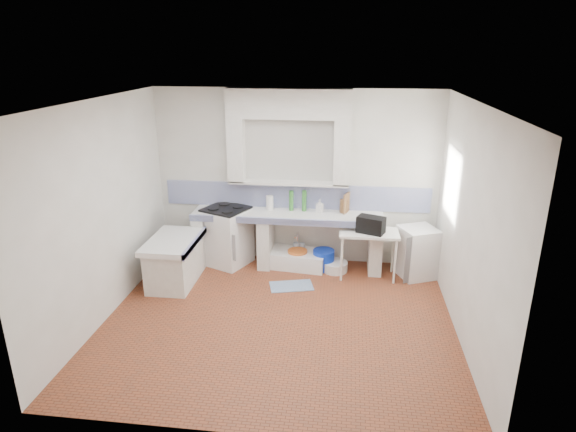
# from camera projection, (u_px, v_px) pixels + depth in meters

# --- Properties ---
(floor) EXTENTS (4.50, 4.50, 0.00)m
(floor) POSITION_uv_depth(u_px,v_px,m) (279.00, 320.00, 6.36)
(floor) COLOR brown
(floor) RESTS_ON ground
(ceiling) EXTENTS (4.50, 4.50, 0.00)m
(ceiling) POSITION_uv_depth(u_px,v_px,m) (277.00, 102.00, 5.44)
(ceiling) COLOR silver
(ceiling) RESTS_ON ground
(wall_back) EXTENTS (4.50, 0.00, 4.50)m
(wall_back) POSITION_uv_depth(u_px,v_px,m) (296.00, 178.00, 7.77)
(wall_back) COLOR silver
(wall_back) RESTS_ON ground
(wall_front) EXTENTS (4.50, 0.00, 4.50)m
(wall_front) POSITION_uv_depth(u_px,v_px,m) (243.00, 300.00, 4.03)
(wall_front) COLOR silver
(wall_front) RESTS_ON ground
(wall_left) EXTENTS (0.00, 4.50, 4.50)m
(wall_left) POSITION_uv_depth(u_px,v_px,m) (102.00, 212.00, 6.16)
(wall_left) COLOR silver
(wall_left) RESTS_ON ground
(wall_right) EXTENTS (0.00, 4.50, 4.50)m
(wall_right) POSITION_uv_depth(u_px,v_px,m) (470.00, 228.00, 5.64)
(wall_right) COLOR silver
(wall_right) RESTS_ON ground
(alcove_mass) EXTENTS (1.90, 0.25, 0.45)m
(alcove_mass) POSITION_uv_depth(u_px,v_px,m) (289.00, 104.00, 7.28)
(alcove_mass) COLOR silver
(alcove_mass) RESTS_ON ground
(window_frame) EXTENTS (0.35, 0.86, 1.06)m
(window_frame) POSITION_uv_depth(u_px,v_px,m) (465.00, 184.00, 6.68)
(window_frame) COLOR #3A1F12
(window_frame) RESTS_ON ground
(lace_valance) EXTENTS (0.01, 0.84, 0.24)m
(lace_valance) POSITION_uv_depth(u_px,v_px,m) (457.00, 157.00, 6.57)
(lace_valance) COLOR white
(lace_valance) RESTS_ON ground
(counter_slab) EXTENTS (3.00, 0.60, 0.08)m
(counter_slab) POSITION_uv_depth(u_px,v_px,m) (287.00, 216.00, 7.68)
(counter_slab) COLOR white
(counter_slab) RESTS_ON ground
(counter_lip) EXTENTS (3.00, 0.04, 0.10)m
(counter_lip) POSITION_uv_depth(u_px,v_px,m) (285.00, 222.00, 7.42)
(counter_lip) COLOR navy
(counter_lip) RESTS_ON ground
(counter_pier_left) EXTENTS (0.20, 0.55, 0.82)m
(counter_pier_left) POSITION_uv_depth(u_px,v_px,m) (203.00, 238.00, 7.99)
(counter_pier_left) COLOR silver
(counter_pier_left) RESTS_ON ground
(counter_pier_mid) EXTENTS (0.20, 0.55, 0.82)m
(counter_pier_mid) POSITION_uv_depth(u_px,v_px,m) (266.00, 241.00, 7.87)
(counter_pier_mid) COLOR silver
(counter_pier_mid) RESTS_ON ground
(counter_pier_right) EXTENTS (0.20, 0.55, 0.82)m
(counter_pier_right) POSITION_uv_depth(u_px,v_px,m) (375.00, 246.00, 7.67)
(counter_pier_right) COLOR silver
(counter_pier_right) RESTS_ON ground
(peninsula_top) EXTENTS (0.70, 1.10, 0.08)m
(peninsula_top) POSITION_uv_depth(u_px,v_px,m) (173.00, 242.00, 7.19)
(peninsula_top) COLOR white
(peninsula_top) RESTS_ON ground
(peninsula_base) EXTENTS (0.60, 1.00, 0.62)m
(peninsula_base) POSITION_uv_depth(u_px,v_px,m) (175.00, 263.00, 7.30)
(peninsula_base) COLOR silver
(peninsula_base) RESTS_ON ground
(peninsula_lip) EXTENTS (0.04, 1.10, 0.10)m
(peninsula_lip) POSITION_uv_depth(u_px,v_px,m) (195.00, 243.00, 7.15)
(peninsula_lip) COLOR navy
(peninsula_lip) RESTS_ON ground
(backsplash) EXTENTS (4.27, 0.03, 0.40)m
(backsplash) POSITION_uv_depth(u_px,v_px,m) (296.00, 196.00, 7.86)
(backsplash) COLOR navy
(backsplash) RESTS_ON ground
(stove) EXTENTS (0.85, 0.84, 0.92)m
(stove) POSITION_uv_depth(u_px,v_px,m) (227.00, 237.00, 7.92)
(stove) COLOR white
(stove) RESTS_ON ground
(sink) EXTENTS (1.01, 0.63, 0.23)m
(sink) POSITION_uv_depth(u_px,v_px,m) (296.00, 259.00, 7.91)
(sink) COLOR white
(sink) RESTS_ON ground
(side_table) EXTENTS (0.90, 0.50, 0.04)m
(side_table) POSITION_uv_depth(u_px,v_px,m) (368.00, 254.00, 7.47)
(side_table) COLOR white
(side_table) RESTS_ON ground
(fridge) EXTENTS (0.67, 0.67, 0.79)m
(fridge) POSITION_uv_depth(u_px,v_px,m) (417.00, 252.00, 7.48)
(fridge) COLOR white
(fridge) RESTS_ON ground
(bucket_red) EXTENTS (0.35, 0.35, 0.26)m
(bucket_red) POSITION_uv_depth(u_px,v_px,m) (286.00, 260.00, 7.85)
(bucket_red) COLOR #B02738
(bucket_red) RESTS_ON ground
(bucket_orange) EXTENTS (0.35, 0.35, 0.29)m
(bucket_orange) POSITION_uv_depth(u_px,v_px,m) (297.00, 259.00, 7.85)
(bucket_orange) COLOR orange
(bucket_orange) RESTS_ON ground
(bucket_blue) EXTENTS (0.41, 0.41, 0.32)m
(bucket_blue) POSITION_uv_depth(u_px,v_px,m) (323.00, 260.00, 7.79)
(bucket_blue) COLOR #0C30C2
(bucket_blue) RESTS_ON ground
(basin_white) EXTENTS (0.47, 0.47, 0.15)m
(basin_white) POSITION_uv_depth(u_px,v_px,m) (335.00, 266.00, 7.74)
(basin_white) COLOR white
(basin_white) RESTS_ON ground
(water_bottle_a) EXTENTS (0.10, 0.10, 0.34)m
(water_bottle_a) POSITION_uv_depth(u_px,v_px,m) (296.00, 252.00, 8.04)
(water_bottle_a) COLOR silver
(water_bottle_a) RESTS_ON ground
(water_bottle_b) EXTENTS (0.10, 0.10, 0.34)m
(water_bottle_b) POSITION_uv_depth(u_px,v_px,m) (302.00, 253.00, 8.02)
(water_bottle_b) COLOR silver
(water_bottle_b) RESTS_ON ground
(black_bag) EXTENTS (0.46, 0.36, 0.25)m
(black_bag) POSITION_uv_depth(u_px,v_px,m) (371.00, 225.00, 7.26)
(black_bag) COLOR black
(black_bag) RESTS_ON side_table
(green_bottle_a) EXTENTS (0.08, 0.08, 0.32)m
(green_bottle_a) POSITION_uv_depth(u_px,v_px,m) (291.00, 201.00, 7.75)
(green_bottle_a) COLOR #31782C
(green_bottle_a) RESTS_ON counter_slab
(green_bottle_b) EXTENTS (0.08, 0.08, 0.34)m
(green_bottle_b) POSITION_uv_depth(u_px,v_px,m) (304.00, 201.00, 7.72)
(green_bottle_b) COLOR #31782C
(green_bottle_b) RESTS_ON counter_slab
(knife_block) EXTENTS (0.12, 0.11, 0.21)m
(knife_block) POSITION_uv_depth(u_px,v_px,m) (343.00, 206.00, 7.67)
(knife_block) COLOR brown
(knife_block) RESTS_ON counter_slab
(cutting_board) EXTENTS (0.10, 0.22, 0.32)m
(cutting_board) POSITION_uv_depth(u_px,v_px,m) (346.00, 203.00, 7.65)
(cutting_board) COLOR brown
(cutting_board) RESTS_ON counter_slab
(paper_towel) EXTENTS (0.12, 0.12, 0.23)m
(paper_towel) POSITION_uv_depth(u_px,v_px,m) (270.00, 203.00, 7.81)
(paper_towel) COLOR white
(paper_towel) RESTS_ON counter_slab
(soap_bottle) EXTENTS (0.12, 0.12, 0.21)m
(soap_bottle) POSITION_uv_depth(u_px,v_px,m) (320.00, 206.00, 7.69)
(soap_bottle) COLOR white
(soap_bottle) RESTS_ON counter_slab
(rug) EXTENTS (0.70, 0.51, 0.01)m
(rug) POSITION_uv_depth(u_px,v_px,m) (291.00, 286.00, 7.26)
(rug) COLOR #29548C
(rug) RESTS_ON ground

